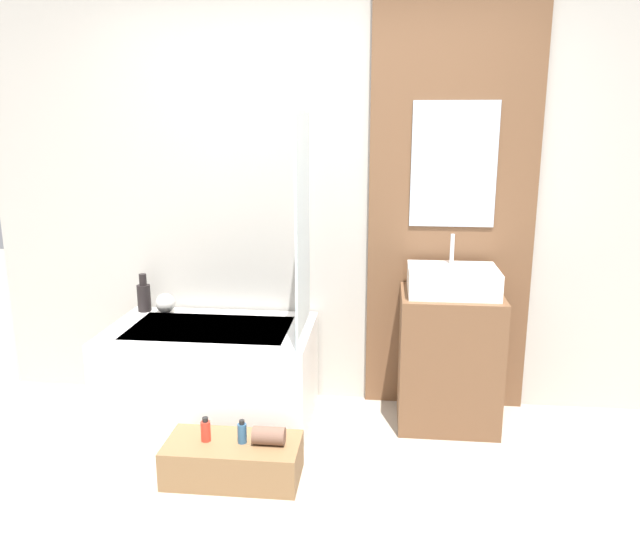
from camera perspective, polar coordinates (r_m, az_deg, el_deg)
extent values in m
cube|color=#B7B2A8|center=(3.86, 0.08, 7.01)|extent=(4.20, 0.06, 2.60)
cube|color=brown|center=(3.81, 11.95, 6.64)|extent=(0.98, 0.03, 2.60)
cube|color=#ADBCCC|center=(3.77, 12.14, 9.79)|extent=(0.50, 0.01, 0.73)
cube|color=white|center=(3.83, -9.86, -8.93)|extent=(1.19, 0.75, 0.58)
cube|color=silver|center=(3.73, -10.04, -4.86)|extent=(0.93, 0.53, 0.01)
cube|color=silver|center=(3.37, -1.60, 4.20)|extent=(0.01, 0.51, 1.23)
cube|color=olive|center=(3.30, -7.95, -16.44)|extent=(0.67, 0.33, 0.20)
cube|color=brown|center=(3.78, 11.67, -7.55)|extent=(0.58, 0.48, 0.80)
cube|color=white|center=(3.63, 12.02, -0.55)|extent=(0.50, 0.38, 0.15)
cylinder|color=silver|center=(3.70, 11.99, 2.30)|extent=(0.02, 0.02, 0.18)
cylinder|color=black|center=(4.12, -15.79, -2.09)|extent=(0.08, 0.08, 0.17)
cylinder|color=black|center=(4.09, -15.90, -0.45)|extent=(0.05, 0.05, 0.07)
sphere|color=silver|center=(4.06, -13.95, -2.56)|extent=(0.12, 0.12, 0.12)
cylinder|color=red|center=(3.26, -10.40, -13.91)|extent=(0.05, 0.05, 0.10)
cylinder|color=black|center=(3.23, -10.45, -12.91)|extent=(0.03, 0.03, 0.02)
cylinder|color=#2D567A|center=(3.21, -7.14, -14.22)|extent=(0.05, 0.05, 0.10)
cylinder|color=black|center=(3.19, -7.17, -13.25)|extent=(0.03, 0.03, 0.02)
cylinder|color=brown|center=(3.19, -4.70, -14.47)|extent=(0.16, 0.09, 0.09)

